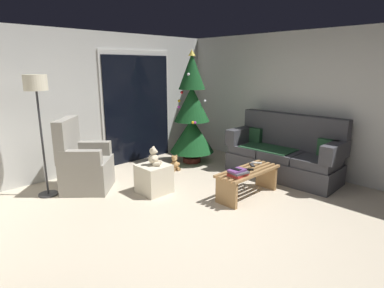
# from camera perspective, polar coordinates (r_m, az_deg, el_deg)

# --- Properties ---
(ground_plane) EXTENTS (7.00, 7.00, 0.00)m
(ground_plane) POSITION_cam_1_polar(r_m,az_deg,el_deg) (3.96, 2.96, -14.82)
(ground_plane) COLOR beige
(wall_back) EXTENTS (5.72, 0.12, 2.50)m
(wall_back) POSITION_cam_1_polar(r_m,az_deg,el_deg) (6.02, -18.79, 6.95)
(wall_back) COLOR beige
(wall_back) RESTS_ON ground
(wall_right) EXTENTS (0.12, 6.00, 2.50)m
(wall_right) POSITION_cam_1_polar(r_m,az_deg,el_deg) (5.94, 22.49, 6.55)
(wall_right) COLOR beige
(wall_right) RESTS_ON ground
(patio_door_frame) EXTENTS (1.60, 0.02, 2.20)m
(patio_door_frame) POSITION_cam_1_polar(r_m,az_deg,el_deg) (6.51, -9.77, 6.62)
(patio_door_frame) COLOR silver
(patio_door_frame) RESTS_ON ground
(patio_door_glass) EXTENTS (1.50, 0.02, 2.10)m
(patio_door_glass) POSITION_cam_1_polar(r_m,az_deg,el_deg) (6.50, -9.66, 6.17)
(patio_door_glass) COLOR black
(patio_door_glass) RESTS_ON ground
(couch) EXTENTS (0.85, 1.97, 1.08)m
(couch) POSITION_cam_1_polar(r_m,az_deg,el_deg) (5.77, 16.26, -1.75)
(couch) COLOR #3D3D42
(couch) RESTS_ON ground
(coffee_table) EXTENTS (1.10, 0.40, 0.41)m
(coffee_table) POSITION_cam_1_polar(r_m,az_deg,el_deg) (4.80, 10.00, -6.15)
(coffee_table) COLOR #9E7547
(coffee_table) RESTS_ON ground
(remote_black) EXTENTS (0.13, 0.15, 0.02)m
(remote_black) POSITION_cam_1_polar(r_m,az_deg,el_deg) (4.74, 10.08, -4.51)
(remote_black) COLOR black
(remote_black) RESTS_ON coffee_table
(remote_graphite) EXTENTS (0.13, 0.15, 0.02)m
(remote_graphite) POSITION_cam_1_polar(r_m,az_deg,el_deg) (4.96, 10.75, -3.72)
(remote_graphite) COLOR #333338
(remote_graphite) RESTS_ON coffee_table
(remote_white) EXTENTS (0.12, 0.16, 0.02)m
(remote_white) POSITION_cam_1_polar(r_m,az_deg,el_deg) (5.07, 11.55, -3.35)
(remote_white) COLOR silver
(remote_white) RESTS_ON coffee_table
(book_stack) EXTENTS (0.27, 0.23, 0.09)m
(book_stack) POSITION_cam_1_polar(r_m,az_deg,el_deg) (4.47, 8.24, -5.14)
(book_stack) COLOR #A32D28
(book_stack) RESTS_ON coffee_table
(cell_phone) EXTENTS (0.08, 0.15, 0.01)m
(cell_phone) POSITION_cam_1_polar(r_m,az_deg,el_deg) (4.45, 7.91, -4.50)
(cell_phone) COLOR black
(cell_phone) RESTS_ON book_stack
(christmas_tree) EXTENTS (0.88, 0.88, 2.20)m
(christmas_tree) POSITION_cam_1_polar(r_m,az_deg,el_deg) (6.25, -0.02, 5.29)
(christmas_tree) COLOR #4C1E19
(christmas_tree) RESTS_ON ground
(armchair) EXTENTS (0.97, 0.97, 1.13)m
(armchair) POSITION_cam_1_polar(r_m,az_deg,el_deg) (5.22, -18.91, -3.59)
(armchair) COLOR gray
(armchair) RESTS_ON ground
(floor_lamp) EXTENTS (0.32, 0.32, 1.78)m
(floor_lamp) POSITION_cam_1_polar(r_m,az_deg,el_deg) (4.99, -26.12, 7.95)
(floor_lamp) COLOR #2D2D30
(floor_lamp) RESTS_ON ground
(ottoman) EXTENTS (0.44, 0.44, 0.44)m
(ottoman) POSITION_cam_1_polar(r_m,az_deg,el_deg) (4.92, -6.86, -6.20)
(ottoman) COLOR beige
(ottoman) RESTS_ON ground
(teddy_bear_cream) EXTENTS (0.21, 0.22, 0.29)m
(teddy_bear_cream) POSITION_cam_1_polar(r_m,az_deg,el_deg) (4.81, -6.85, -2.39)
(teddy_bear_cream) COLOR beige
(teddy_bear_cream) RESTS_ON ottoman
(teddy_bear_honey_by_tree) EXTENTS (0.21, 0.21, 0.29)m
(teddy_bear_honey_by_tree) POSITION_cam_1_polar(r_m,az_deg,el_deg) (5.95, -3.13, -3.55)
(teddy_bear_honey_by_tree) COLOR tan
(teddy_bear_honey_by_tree) RESTS_ON ground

